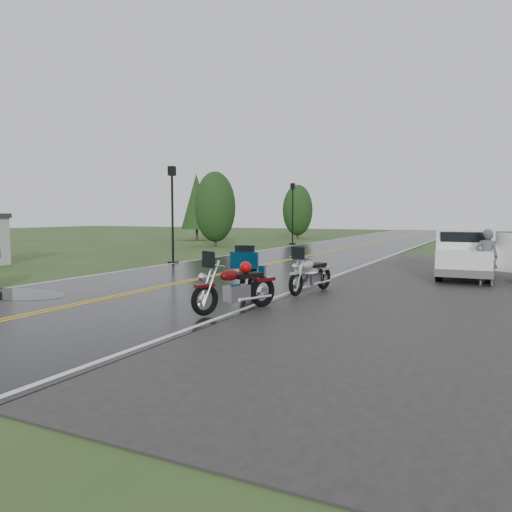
% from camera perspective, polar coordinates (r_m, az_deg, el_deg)
% --- Properties ---
extents(ground, '(120.00, 120.00, 0.00)m').
position_cam_1_polar(ground, '(13.93, -14.16, -4.29)').
color(ground, '#2D471E').
rests_on(ground, ground).
extents(road, '(8.00, 100.00, 0.04)m').
position_cam_1_polar(road, '(22.41, 2.72, -0.69)').
color(road, black).
rests_on(road, ground).
extents(motorcycle_red, '(1.59, 2.37, 1.32)m').
position_cam_1_polar(motorcycle_red, '(10.38, -5.89, -3.57)').
color(motorcycle_red, '#53090B').
rests_on(motorcycle_red, ground).
extents(motorcycle_teal, '(1.48, 2.38, 1.32)m').
position_cam_1_polar(motorcycle_teal, '(12.66, -1.39, -2.02)').
color(motorcycle_teal, '#05263D').
rests_on(motorcycle_teal, ground).
extents(motorcycle_silver, '(1.08, 2.20, 1.25)m').
position_cam_1_polar(motorcycle_silver, '(12.84, 4.60, -2.11)').
color(motorcycle_silver, '#9A9BA1').
rests_on(motorcycle_silver, ground).
extents(van_white, '(1.98, 4.84, 1.87)m').
position_cam_1_polar(van_white, '(16.87, 20.28, 0.33)').
color(van_white, white).
rests_on(van_white, ground).
extents(person_at_van, '(0.62, 0.41, 1.71)m').
position_cam_1_polar(person_at_van, '(16.28, 24.85, -0.27)').
color(person_at_van, '#535459').
rests_on(person_at_van, ground).
extents(lamp_post_near_left, '(0.37, 0.37, 4.28)m').
position_cam_1_polar(lamp_post_near_left, '(22.07, -9.53, 4.68)').
color(lamp_post_near_left, black).
rests_on(lamp_post_near_left, ground).
extents(lamp_post_far_left, '(0.38, 0.38, 4.40)m').
position_cam_1_polar(lamp_post_far_left, '(35.56, 4.21, 4.85)').
color(lamp_post_far_left, black).
rests_on(lamp_post_far_left, ground).
extents(tree_left_mid, '(2.74, 2.74, 4.28)m').
position_cam_1_polar(tree_left_mid, '(33.56, -4.68, 4.74)').
color(tree_left_mid, '#1E3D19').
rests_on(tree_left_mid, ground).
extents(tree_left_far, '(2.64, 2.64, 4.06)m').
position_cam_1_polar(tree_left_far, '(44.22, 4.77, 4.61)').
color(tree_left_far, '#1E3D19').
rests_on(tree_left_far, ground).
extents(pine_left_far, '(2.58, 2.58, 5.38)m').
position_cam_1_polar(pine_left_far, '(41.76, -6.80, 5.49)').
color(pine_left_far, '#1E3D19').
rests_on(pine_left_far, ground).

